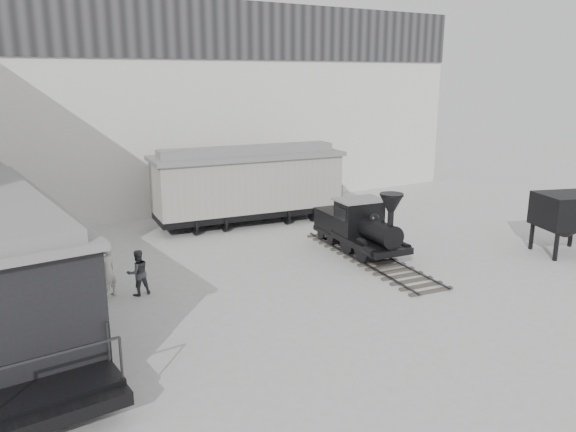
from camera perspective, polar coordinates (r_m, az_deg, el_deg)
ground at (r=19.64m, az=8.27°, el=-7.64°), size 90.00×90.00×0.00m
north_wall at (r=31.29m, az=-9.30°, el=10.91°), size 34.00×2.51×11.00m
locomotive at (r=23.14m, az=7.57°, el=-1.43°), size 2.76×8.36×2.90m
boxcar at (r=27.81m, az=-4.07°, el=3.33°), size 9.71×4.02×3.86m
visitor_a at (r=19.67m, az=-17.83°, el=-5.37°), size 0.79×0.73×1.80m
visitor_b at (r=19.60m, az=-15.00°, el=-5.57°), size 0.81×0.66×1.58m
coal_hopper at (r=25.71m, az=26.48°, el=0.10°), size 2.82×2.56×2.53m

